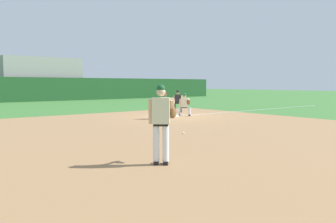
# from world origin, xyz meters

# --- Properties ---
(ground_plane) EXTENTS (160.00, 160.00, 0.00)m
(ground_plane) POSITION_xyz_m (0.00, 0.00, 0.00)
(ground_plane) COLOR #3D7533
(infield_dirt_patch) EXTENTS (18.00, 18.00, 0.01)m
(infield_dirt_patch) POSITION_xyz_m (-3.71, -4.31, 0.00)
(infield_dirt_patch) COLOR #9E754C
(infield_dirt_patch) RESTS_ON ground
(foul_line_stripe) EXTENTS (15.83, 0.10, 0.00)m
(foul_line_stripe) POSITION_xyz_m (7.92, 0.00, 0.01)
(foul_line_stripe) COLOR white
(foul_line_stripe) RESTS_ON ground
(first_base_bag) EXTENTS (0.38, 0.38, 0.09)m
(first_base_bag) POSITION_xyz_m (0.00, 0.00, 0.04)
(first_base_bag) COLOR white
(first_base_bag) RESTS_ON ground
(baseball) EXTENTS (0.07, 0.07, 0.07)m
(baseball) POSITION_xyz_m (-3.93, -5.36, 0.04)
(baseball) COLOR white
(baseball) RESTS_ON ground
(pitcher) EXTENTS (0.85, 0.54, 1.86)m
(pitcher) POSITION_xyz_m (-7.38, -8.59, 1.06)
(pitcher) COLOR black
(pitcher) RESTS_ON ground
(first_baseman) EXTENTS (0.72, 1.09, 1.34)m
(first_baseman) POSITION_xyz_m (0.62, -0.18, 0.73)
(first_baseman) COLOR black
(first_baseman) RESTS_ON ground
(baserunner) EXTENTS (0.62, 0.68, 1.46)m
(baserunner) POSITION_xyz_m (-1.29, -0.73, 0.79)
(baserunner) COLOR black
(baserunner) RESTS_ON ground
(umpire) EXTENTS (0.68, 0.66, 1.46)m
(umpire) POSITION_xyz_m (1.92, 2.03, 0.79)
(umpire) COLOR black
(umpire) RESTS_ON ground
(outfield_wall) EXTENTS (48.00, 0.50, 2.60)m
(outfield_wall) POSITION_xyz_m (0.00, 22.00, 1.30)
(outfield_wall) COLOR #1E4C23
(outfield_wall) RESTS_ON ground
(stadium_seating_block) EXTENTS (8.67, 4.20, 4.90)m
(stadium_seating_block) POSITION_xyz_m (0.00, 24.90, 2.48)
(stadium_seating_block) COLOR gray
(stadium_seating_block) RESTS_ON ground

